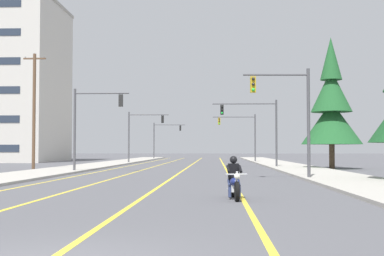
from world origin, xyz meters
TOP-DOWN VIEW (x-y plane):
  - lane_stripe_center at (-0.08, 45.00)m, footprint 0.16×100.00m
  - lane_stripe_left at (-3.42, 45.00)m, footprint 0.16×100.00m
  - lane_stripe_right at (3.38, 45.00)m, footprint 0.16×100.00m
  - lane_stripe_far_left at (-6.25, 45.00)m, footprint 0.16×100.00m
  - sidewalk_kerb_right at (9.45, 40.00)m, footprint 4.40×110.00m
  - sidewalk_kerb_left at (-9.45, 40.00)m, footprint 4.40×110.00m
  - motorcycle_with_rider at (3.09, 10.34)m, footprint 0.70×2.19m
  - traffic_signal_near_right at (6.64, 21.91)m, footprint 3.73×0.49m
  - traffic_signal_near_left at (-6.83, 31.15)m, footprint 4.15×0.37m
  - traffic_signal_mid_right at (6.32, 40.70)m, footprint 5.92×0.42m
  - traffic_signal_mid_left at (-6.54, 55.57)m, footprint 4.88×0.41m
  - traffic_signal_far_right at (6.03, 60.53)m, footprint 5.54×0.50m
  - traffic_signal_far_left at (-6.37, 81.91)m, footprint 5.37×0.60m
  - utility_pole_left_near at (-12.41, 34.99)m, footprint 1.86×0.26m
  - conifer_tree_right_verge_far at (12.48, 38.16)m, footprint 5.17×5.17m

SIDE VIEW (x-z plane):
  - lane_stripe_center at x=-0.08m, z-range 0.00..0.01m
  - lane_stripe_left at x=-3.42m, z-range 0.00..0.01m
  - lane_stripe_right at x=3.38m, z-range 0.00..0.01m
  - lane_stripe_far_left at x=-6.25m, z-range 0.00..0.01m
  - sidewalk_kerb_right at x=9.45m, z-range 0.00..0.14m
  - sidewalk_kerb_left at x=-9.45m, z-range 0.00..0.14m
  - motorcycle_with_rider at x=3.09m, z-range -0.14..1.32m
  - traffic_signal_near_right at x=6.64m, z-range 0.92..7.12m
  - traffic_signal_near_left at x=-6.83m, z-range 0.95..7.15m
  - traffic_signal_mid_left at x=-6.54m, z-range 1.00..7.20m
  - traffic_signal_far_left at x=-6.37m, z-range 1.03..7.23m
  - traffic_signal_far_right at x=6.03m, z-range 1.04..7.24m
  - traffic_signal_mid_right at x=6.32m, z-range 1.06..7.26m
  - utility_pole_left_near at x=-12.41m, z-range 0.18..9.75m
  - conifer_tree_right_verge_far at x=12.48m, z-range -0.47..10.91m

